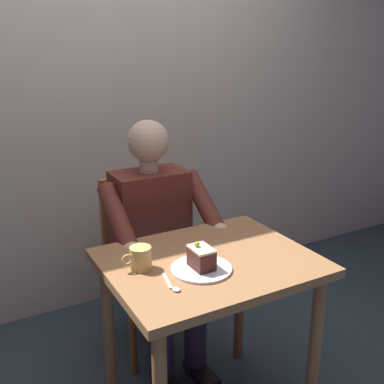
{
  "coord_description": "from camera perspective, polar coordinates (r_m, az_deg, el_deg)",
  "views": [
    {
      "loc": [
        0.84,
        1.38,
        1.55
      ],
      "look_at": [
        0.02,
        -0.1,
        1.01
      ],
      "focal_mm": 42.51,
      "sensor_mm": 36.0,
      "label": 1
    }
  ],
  "objects": [
    {
      "name": "dessert_plate",
      "position": [
        1.71,
        1.19,
        -9.59
      ],
      "size": [
        0.23,
        0.23,
        0.01
      ],
      "primitive_type": "cylinder",
      "color": "white",
      "rests_on": "dining_table"
    },
    {
      "name": "dining_table",
      "position": [
        1.86,
        2.14,
        -11.73
      ],
      "size": [
        0.81,
        0.65,
        0.76
      ],
      "color": "#93643D",
      "rests_on": "ground"
    },
    {
      "name": "seated_person",
      "position": [
        2.25,
        -4.35,
        -6.18
      ],
      "size": [
        0.53,
        0.58,
        1.23
      ],
      "color": "maroon",
      "rests_on": "ground"
    },
    {
      "name": "dessert_spoon",
      "position": [
        1.61,
        -2.52,
        -11.63
      ],
      "size": [
        0.03,
        0.14,
        0.01
      ],
      "color": "silver",
      "rests_on": "dining_table"
    },
    {
      "name": "coffee_cup",
      "position": [
        1.72,
        -6.52,
        -8.18
      ],
      "size": [
        0.12,
        0.08,
        0.09
      ],
      "color": "tan",
      "rests_on": "dining_table"
    },
    {
      "name": "chair",
      "position": [
        2.45,
        -5.99,
        -7.7
      ],
      "size": [
        0.42,
        0.42,
        0.91
      ],
      "color": "#9C5F2C",
      "rests_on": "ground"
    },
    {
      "name": "cake_slice",
      "position": [
        1.69,
        1.19,
        -8.21
      ],
      "size": [
        0.07,
        0.1,
        0.1
      ],
      "color": "#4B241D",
      "rests_on": "dessert_plate"
    },
    {
      "name": "cafe_rear_panel",
      "position": [
        2.74,
        -11.52,
        16.37
      ],
      "size": [
        6.4,
        0.12,
        3.0
      ],
      "primitive_type": "cube",
      "color": "beige",
      "rests_on": "ground"
    }
  ]
}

